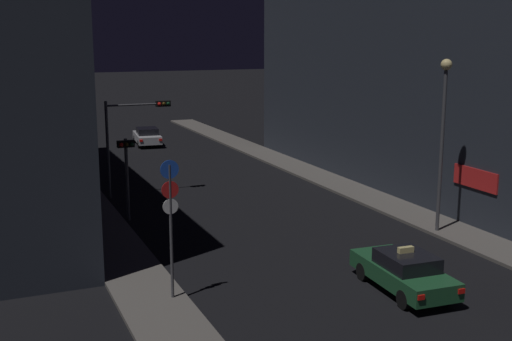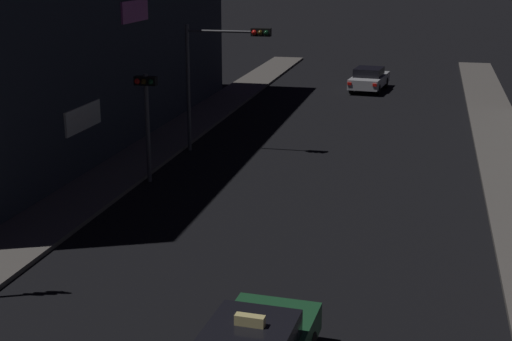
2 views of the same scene
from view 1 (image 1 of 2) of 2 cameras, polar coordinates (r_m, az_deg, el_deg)
name	(u,v)px [view 1 (image 1 of 2)]	position (r m, az deg, el deg)	size (l,w,h in m)	color
sidewalk_left	(79,193)	(38.04, -15.10, -1.88)	(2.34, 56.85, 0.14)	#5B5651
sidewalk_right	(309,172)	(42.36, 4.58, -0.15)	(2.34, 56.85, 0.14)	#5B5651
building_facade_right	(463,73)	(38.80, 17.47, 8.03)	(9.37, 34.03, 13.22)	#282D38
taxi	(404,271)	(23.47, 12.69, -8.49)	(2.03, 4.54, 1.62)	#1E512D
far_car	(147,136)	(53.74, -9.42, 2.96)	(2.25, 4.61, 1.42)	#B7B7BC
traffic_light_overhead	(132,128)	(36.19, -10.74, 3.66)	(3.59, 0.42, 5.29)	#47474C
traffic_light_left_kerb	(127,163)	(31.51, -11.16, 0.67)	(0.80, 0.42, 3.97)	#47474C
sign_pole_left	(171,215)	(21.56, -7.41, -3.81)	(0.61, 0.10, 4.66)	#47474C
street_lamp_near_block	(443,119)	(29.64, 15.93, 4.35)	(0.49, 0.49, 7.58)	#47474C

